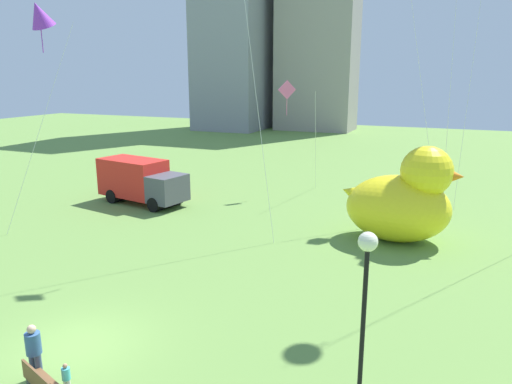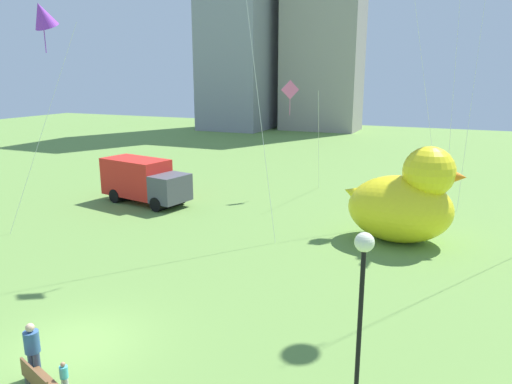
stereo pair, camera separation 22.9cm
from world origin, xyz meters
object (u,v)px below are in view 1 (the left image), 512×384
Objects in this scene: giant_inflatable_duck at (402,201)px; kite_pink at (289,94)px; person_adult at (34,350)px; kite_purple at (39,15)px; lamppost at (366,275)px; box_truck at (141,182)px; person_child at (66,377)px; park_bench at (42,384)px.

kite_pink is (-8.59, 7.23, 4.84)m from giant_inflatable_duck.
giant_inflatable_duck reaches higher than person_adult.
giant_inflatable_duck is 19.40m from kite_purple.
lamppost is 22.16m from box_truck.
person_child is at bearing -85.05° from kite_pink.
box_truck is at bearing 118.79° from park_bench.
kite_purple reaches higher than giant_inflatable_duck.
kite_purple reaches higher than person_adult.
person_child is 16.93m from kite_purple.
box_truck is at bearing 117.44° from person_adult.
person_adult is at bearing -116.39° from giant_inflatable_duck.
park_bench is at bearing -86.12° from kite_pink.
kite_purple reaches higher than lamppost.
kite_purple reaches higher than kite_pink.
park_bench is at bearing -133.91° from person_child.
giant_inflatable_duck is at bearing 67.42° from person_child.
kite_purple is (-9.49, 9.44, 10.36)m from person_child.
giant_inflatable_duck is 1.27× the size of lamppost.
park_bench is 8.69m from lamppost.
kite_purple is at bearing -158.31° from giant_inflatable_duck.
person_child is at bearing -160.03° from lamppost.
lamppost is 0.40× the size of kite_purple.
giant_inflatable_duck is at bearing -40.10° from kite_pink.
kite_purple is (-16.63, 6.85, 7.29)m from lamppost.
person_child is 17.23m from giant_inflatable_duck.
park_bench is 1.07m from person_adult.
box_truck reaches higher than person_child.
box_truck is (-8.61, 16.58, 0.53)m from person_adult.
park_bench is 0.14× the size of kite_purple.
park_bench is at bearing -61.21° from box_truck.
person_adult is 0.28× the size of giant_inflatable_duck.
giant_inflatable_duck is at bearing 66.73° from park_bench.
kite_pink reaches higher than giant_inflatable_duck.
park_bench is 0.25× the size of box_truck.
giant_inflatable_duck reaches higher than person_child.
lamppost is (7.54, 3.02, 3.09)m from park_bench.
person_child is 0.11× the size of kite_pink.
person_child is (0.41, 0.42, 0.02)m from park_bench.
person_adult is 9.10m from lamppost.
kite_purple is at bearing 131.63° from person_adult.
kite_pink is 0.67× the size of kite_purple.
kite_purple is (-9.09, 9.87, 10.38)m from park_bench.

